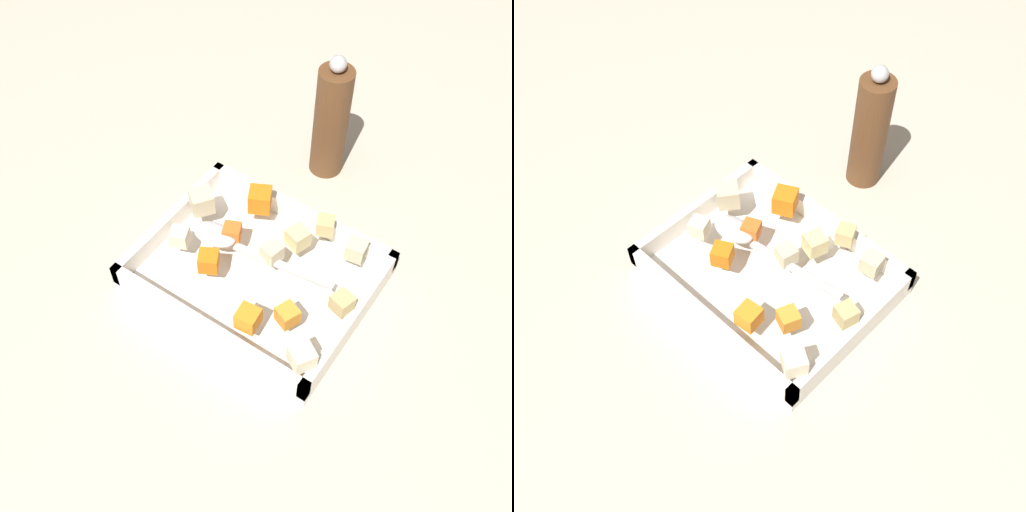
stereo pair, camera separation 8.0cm
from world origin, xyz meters
TOP-DOWN VIEW (x-y plane):
  - ground_plane at (0.00, 0.00)m, footprint 4.00×4.00m
  - baking_dish at (0.01, -0.02)m, footprint 0.30×0.24m
  - carrot_chunk_mid_left at (0.06, -0.03)m, footprint 0.03×0.03m
  - carrot_chunk_heap_top at (-0.07, 0.04)m, footprint 0.03×0.03m
  - carrot_chunk_front_center at (0.06, 0.02)m, footprint 0.03×0.03m
  - carrot_chunk_under_handle at (0.06, -0.10)m, footprint 0.04×0.04m
  - carrot_chunk_corner_sw at (-0.03, 0.07)m, footprint 0.03×0.03m
  - potato_chunk_rim_edge at (0.12, 0.01)m, footprint 0.03×0.03m
  - potato_chunk_near_spoon at (-0.11, -0.02)m, footprint 0.03×0.03m
  - potato_chunk_near_left at (0.13, -0.05)m, footprint 0.04×0.04m
  - potato_chunk_mid_right at (-0.00, -0.03)m, footprint 0.03×0.03m
  - potato_chunk_near_right at (-0.09, -0.10)m, footprint 0.03×0.03m
  - potato_chunk_heap_side at (-0.03, -0.11)m, footprint 0.03×0.03m
  - potato_chunk_far_right at (-0.11, 0.07)m, footprint 0.04×0.04m
  - potato_chunk_back_center at (-0.02, -0.07)m, footprint 0.03×0.03m
  - serving_spoon at (0.07, -0.02)m, footprint 0.21×0.05m
  - pepper_mill at (0.05, -0.26)m, footprint 0.05×0.05m

SIDE VIEW (x-z plane):
  - ground_plane at x=0.00m, z-range 0.00..0.00m
  - baking_dish at x=0.01m, z-range -0.01..0.04m
  - serving_spoon at x=0.07m, z-range 0.05..0.07m
  - carrot_chunk_mid_left at x=0.06m, z-range 0.05..0.07m
  - potato_chunk_rim_edge at x=0.12m, z-range 0.05..0.07m
  - potato_chunk_heap_side at x=-0.03m, z-range 0.05..0.07m
  - potato_chunk_mid_right at x=0.00m, z-range 0.05..0.07m
  - carrot_chunk_heap_top at x=-0.07m, z-range 0.05..0.07m
  - potato_chunk_near_spoon at x=-0.11m, z-range 0.05..0.07m
  - potato_chunk_near_right at x=-0.09m, z-range 0.05..0.07m
  - carrot_chunk_front_center at x=0.06m, z-range 0.05..0.07m
  - carrot_chunk_corner_sw at x=-0.03m, z-range 0.05..0.07m
  - potato_chunk_back_center at x=-0.02m, z-range 0.05..0.07m
  - potato_chunk_far_right at x=-0.11m, z-range 0.05..0.07m
  - potato_chunk_near_left at x=0.13m, z-range 0.05..0.08m
  - carrot_chunk_under_handle at x=0.06m, z-range 0.05..0.08m
  - pepper_mill at x=0.05m, z-range -0.01..0.20m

